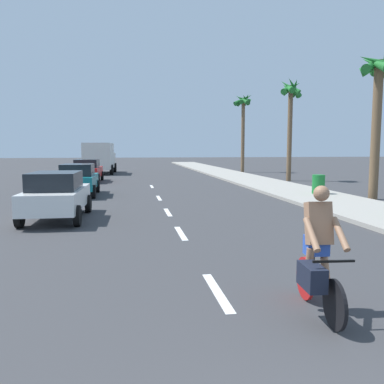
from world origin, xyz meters
name	(u,v)px	position (x,y,z in m)	size (l,w,h in m)	color
ground_plane	(155,192)	(0.00, 20.00, 0.00)	(160.00, 160.00, 0.00)	#38383A
sidewalk_strip	(271,185)	(7.24, 22.00, 0.07)	(3.60, 80.00, 0.14)	#9E998E
lane_stripe_1	(217,292)	(0.00, 4.78, 0.00)	(0.16, 1.80, 0.01)	white
lane_stripe_2	(181,233)	(0.00, 9.34, 0.00)	(0.16, 1.80, 0.01)	white
lane_stripe_3	(168,212)	(0.00, 12.99, 0.00)	(0.16, 1.80, 0.01)	white
lane_stripe_4	(159,198)	(0.00, 17.22, 0.00)	(0.16, 1.80, 0.01)	white
lane_stripe_5	(152,187)	(0.00, 22.95, 0.00)	(0.16, 1.80, 0.01)	white
cyclist	(317,257)	(1.18, 3.72, 0.83)	(0.63, 1.71, 1.82)	black
parked_car_white	(57,194)	(-3.73, 12.10, 0.84)	(1.91, 3.98, 1.57)	white
parked_car_teal	(78,179)	(-3.84, 18.84, 0.84)	(1.84, 3.93, 1.57)	#14727A
parked_car_red	(88,170)	(-4.20, 27.10, 0.84)	(1.99, 4.12, 1.57)	red
delivery_truck	(100,157)	(-3.98, 36.28, 1.50)	(2.87, 6.33, 2.80)	beige
palm_tree_mid	(378,86)	(9.62, 15.17, 5.06)	(1.94, 1.92, 6.68)	brown
palm_tree_far	(290,101)	(9.97, 25.77, 5.67)	(1.91, 1.91, 7.33)	brown
palm_tree_distant	(243,109)	(9.60, 36.21, 6.06)	(1.94, 1.93, 7.64)	brown
trash_bin_far	(318,184)	(7.69, 16.64, 0.60)	(0.60, 0.60, 0.92)	#19722D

